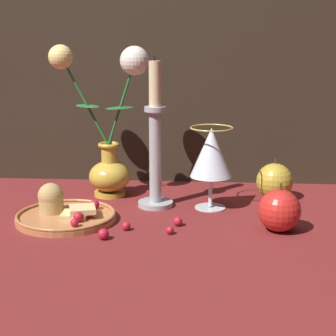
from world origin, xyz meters
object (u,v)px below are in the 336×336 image
object	(u,v)px
apple_beside_vase	(279,210)
apple_near_glass	(275,181)
candlestick	(155,149)
plate_with_pastries	(64,212)
vase	(108,134)
wine_glass	(211,155)

from	to	relation	value
apple_beside_vase	apple_near_glass	bearing A→B (deg)	86.17
candlestick	plate_with_pastries	bearing A→B (deg)	-148.46
plate_with_pastries	candlestick	distance (m)	0.22
vase	apple_near_glass	distance (m)	0.37
vase	apple_near_glass	size ratio (longest dim) A/B	3.60
apple_near_glass	plate_with_pastries	bearing A→B (deg)	-157.70
wine_glass	plate_with_pastries	bearing A→B (deg)	-160.89
plate_with_pastries	candlestick	xyz separation A→B (m)	(0.17, 0.10, 0.11)
candlestick	apple_near_glass	size ratio (longest dim) A/B	3.38
vase	wine_glass	world-z (taller)	vase
candlestick	apple_beside_vase	bearing A→B (deg)	-29.55
plate_with_pastries	apple_near_glass	world-z (taller)	apple_near_glass
wine_glass	apple_near_glass	distance (m)	0.17
apple_beside_vase	plate_with_pastries	bearing A→B (deg)	175.47
wine_glass	apple_beside_vase	size ratio (longest dim) A/B	1.87
vase	candlestick	bearing A→B (deg)	-32.47
wine_glass	candlestick	world-z (taller)	candlestick
vase	wine_glass	xyz separation A→B (m)	(0.22, -0.07, -0.03)
vase	candlestick	world-z (taller)	vase
vase	wine_glass	bearing A→B (deg)	-18.49
apple_near_glass	wine_glass	bearing A→B (deg)	-151.64
apple_beside_vase	vase	bearing A→B (deg)	149.51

